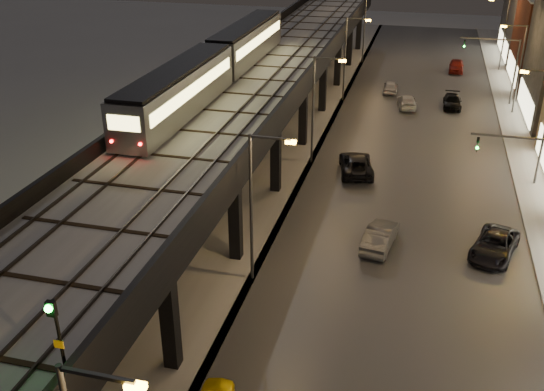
# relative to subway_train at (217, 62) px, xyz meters

# --- Properties ---
(road_surface) EXTENTS (17.00, 120.00, 0.06)m
(road_surface) POSITION_rel_subway_train_xyz_m (16.00, 4.74, -8.20)
(road_surface) COLOR #46474D
(road_surface) RESTS_ON ground
(sidewalk_right) EXTENTS (4.00, 120.00, 0.14)m
(sidewalk_right) POSITION_rel_subway_train_xyz_m (26.00, 4.74, -8.16)
(sidewalk_right) COLOR #9FA1A8
(sidewalk_right) RESTS_ON ground
(under_viaduct_pavement) EXTENTS (11.00, 120.00, 0.06)m
(under_viaduct_pavement) POSITION_rel_subway_train_xyz_m (2.50, 4.74, -8.20)
(under_viaduct_pavement) COLOR #9FA1A8
(under_viaduct_pavement) RESTS_ON ground
(elevated_viaduct) EXTENTS (9.00, 100.00, 6.30)m
(elevated_viaduct) POSITION_rel_subway_train_xyz_m (2.50, 1.59, -2.61)
(elevated_viaduct) COLOR black
(elevated_viaduct) RESTS_ON ground
(viaduct_trackbed) EXTENTS (8.40, 100.00, 0.32)m
(viaduct_trackbed) POSITION_rel_subway_train_xyz_m (2.49, 1.71, -1.84)
(viaduct_trackbed) COLOR #B2B7C1
(viaduct_trackbed) RESTS_ON elevated_viaduct
(viaduct_parapet_streetside) EXTENTS (0.30, 100.00, 1.10)m
(viaduct_parapet_streetside) POSITION_rel_subway_train_xyz_m (6.85, 1.74, -1.38)
(viaduct_parapet_streetside) COLOR black
(viaduct_parapet_streetside) RESTS_ON elevated_viaduct
(viaduct_parapet_far) EXTENTS (0.30, 100.00, 1.10)m
(viaduct_parapet_far) POSITION_rel_subway_train_xyz_m (-1.85, 1.74, -1.38)
(viaduct_parapet_far) COLOR black
(viaduct_parapet_far) RESTS_ON elevated_viaduct
(streetlight_left_1) EXTENTS (2.57, 0.28, 9.00)m
(streetlight_left_1) POSITION_rel_subway_train_xyz_m (8.07, -17.26, -2.99)
(streetlight_left_1) COLOR #38383A
(streetlight_left_1) RESTS_ON ground
(streetlight_left_2) EXTENTS (2.57, 0.28, 9.00)m
(streetlight_left_2) POSITION_rel_subway_train_xyz_m (8.07, 0.74, -2.99)
(streetlight_left_2) COLOR #38383A
(streetlight_left_2) RESTS_ON ground
(streetlight_right_2) EXTENTS (2.56, 0.28, 9.00)m
(streetlight_right_2) POSITION_rel_subway_train_xyz_m (25.23, 0.74, -2.99)
(streetlight_right_2) COLOR #38383A
(streetlight_right_2) RESTS_ON ground
(streetlight_left_3) EXTENTS (2.57, 0.28, 9.00)m
(streetlight_left_3) POSITION_rel_subway_train_xyz_m (8.07, 18.74, -2.99)
(streetlight_left_3) COLOR #38383A
(streetlight_left_3) RESTS_ON ground
(streetlight_right_3) EXTENTS (2.56, 0.28, 9.00)m
(streetlight_right_3) POSITION_rel_subway_train_xyz_m (25.23, 18.74, -2.99)
(streetlight_right_3) COLOR #38383A
(streetlight_right_3) RESTS_ON ground
(streetlight_left_4) EXTENTS (2.57, 0.28, 9.00)m
(streetlight_left_4) POSITION_rel_subway_train_xyz_m (8.07, 36.74, -2.99)
(streetlight_left_4) COLOR #38383A
(streetlight_left_4) RESTS_ON ground
(streetlight_right_4) EXTENTS (2.56, 0.28, 9.00)m
(streetlight_right_4) POSITION_rel_subway_train_xyz_m (25.23, 36.74, -2.99)
(streetlight_right_4) COLOR #38383A
(streetlight_right_4) RESTS_ON ground
(traffic_light_rig_b) EXTENTS (6.10, 0.34, 7.00)m
(traffic_light_rig_b) POSITION_rel_subway_train_xyz_m (24.34, 21.74, -3.73)
(traffic_light_rig_b) COLOR #38383A
(traffic_light_rig_b) RESTS_ON ground
(subway_train) EXTENTS (2.71, 32.61, 3.23)m
(subway_train) POSITION_rel_subway_train_xyz_m (0.00, 0.00, 0.00)
(subway_train) COLOR gray
(subway_train) RESTS_ON viaduct_trackbed
(rail_signal) EXTENTS (0.33, 0.42, 2.81)m
(rail_signal) POSITION_rel_subway_train_xyz_m (6.40, -33.31, 0.39)
(rail_signal) COLOR black
(rail_signal) RESTS_ON viaduct_trackbed
(car_near_white) EXTENTS (2.20, 4.72, 1.50)m
(car_near_white) POSITION_rel_subway_train_xyz_m (14.68, -11.82, -7.48)
(car_near_white) COLOR #41444B
(car_near_white) RESTS_ON ground
(car_mid_silver) EXTENTS (3.56, 5.84, 1.51)m
(car_mid_silver) POSITION_rel_subway_train_xyz_m (11.72, -0.54, -7.47)
(car_mid_silver) COLOR black
(car_mid_silver) RESTS_ON ground
(car_mid_dark) EXTENTS (2.46, 4.71, 1.30)m
(car_mid_dark) POSITION_rel_subway_train_xyz_m (14.74, 17.88, -7.57)
(car_mid_dark) COLOR silver
(car_mid_dark) RESTS_ON ground
(car_far_white) EXTENTS (1.70, 3.99, 1.34)m
(car_far_white) POSITION_rel_subway_train_xyz_m (12.64, 23.16, -7.55)
(car_far_white) COLOR silver
(car_far_white) RESTS_ON ground
(car_onc_dark) EXTENTS (3.67, 5.50, 1.40)m
(car_onc_dark) POSITION_rel_subway_train_xyz_m (21.66, -11.09, -7.52)
(car_onc_dark) COLOR black
(car_onc_dark) RESTS_ON ground
(car_onc_white) EXTENTS (1.88, 4.53, 1.31)m
(car_onc_white) POSITION_rel_subway_train_xyz_m (19.44, 19.08, -7.57)
(car_onc_white) COLOR black
(car_onc_white) RESTS_ON ground
(car_onc_red) EXTENTS (1.95, 4.52, 1.52)m
(car_onc_red) POSITION_rel_subway_train_xyz_m (20.08, 34.65, -7.47)
(car_onc_red) COLOR maroon
(car_onc_red) RESTS_ON ground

